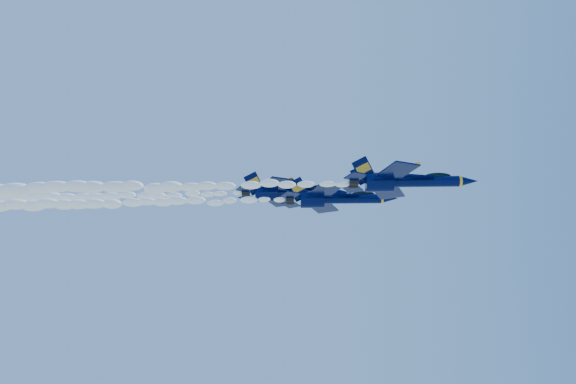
{
  "coord_description": "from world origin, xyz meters",
  "views": [
    {
      "loc": [
        2.75,
        -82.52,
        124.23
      ],
      "look_at": [
        0.77,
        -2.52,
        153.4
      ],
      "focal_mm": 35.0,
      "sensor_mm": 36.0,
      "label": 1
    }
  ],
  "objects": [
    {
      "name": "jet_third",
      "position": [
        0.66,
        4.97,
        156.07
      ],
      "size": [
        17.76,
        14.57,
        6.6
      ],
      "color": "#00062F"
    },
    {
      "name": "jet_lead",
      "position": [
        16.8,
        -11.52,
        151.53
      ],
      "size": [
        17.37,
        14.25,
        6.46
      ],
      "color": "#00062F"
    },
    {
      "name": "smoke_trail_jet_second",
      "position": [
        -25.55,
        -1.02,
        152.35
      ],
      "size": [
        52.24,
        2.18,
        1.97
      ],
      "primitive_type": "ellipsoid",
      "color": "white"
    },
    {
      "name": "jet_second",
      "position": [
        7.9,
        -1.02,
        152.81
      ],
      "size": [
        17.14,
        14.06,
        6.37
      ],
      "color": "#00062F"
    },
    {
      "name": "smoke_trail_jet_third",
      "position": [
        -33.05,
        4.97,
        155.6
      ],
      "size": [
        52.24,
        2.26,
        2.04
      ],
      "primitive_type": "ellipsoid",
      "color": "white"
    },
    {
      "name": "smoke_trail_jet_lead",
      "position": [
        -16.74,
        -11.52,
        151.06
      ],
      "size": [
        52.24,
        2.21,
        1.99
      ],
      "primitive_type": "ellipsoid",
      "color": "white"
    }
  ]
}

